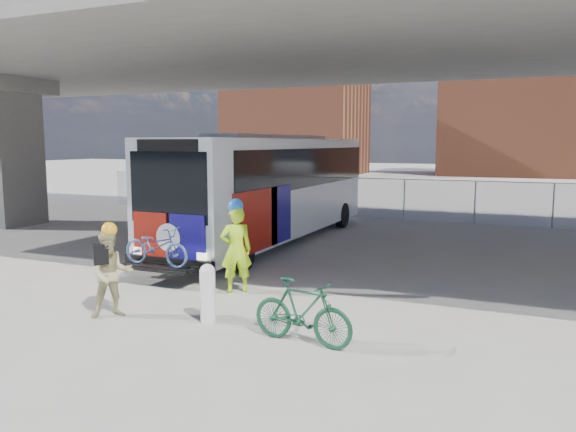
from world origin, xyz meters
The scene contains 9 objects.
ground centered at (0.00, 0.00, 0.00)m, with size 160.00×160.00×0.00m, color #9E9991.
bus centered at (-2.00, 4.63, 2.11)m, with size 2.67×12.91×3.69m.
overpass centered at (0.00, 4.00, 6.54)m, with size 40.00×16.00×7.95m.
chainlink_fence centered at (0.00, 12.00, 1.42)m, with size 30.00×0.06×30.00m.
brick_buildings centered at (1.23, 48.23, 5.42)m, with size 54.00×22.00×12.00m.
bollard centered at (0.58, -3.81, 0.61)m, with size 0.30×0.30×1.14m.
cyclist_hivis centered at (0.04, -1.68, 1.05)m, with size 0.86×0.82×2.17m.
cyclist_tan centered at (-1.32, -4.29, 0.90)m, with size 1.06×1.06×1.90m.
bike_parked centered at (2.69, -4.18, 0.57)m, with size 0.53×1.89×1.14m, color #15422A.
Camera 1 is at (6.16, -12.76, 3.42)m, focal length 35.00 mm.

